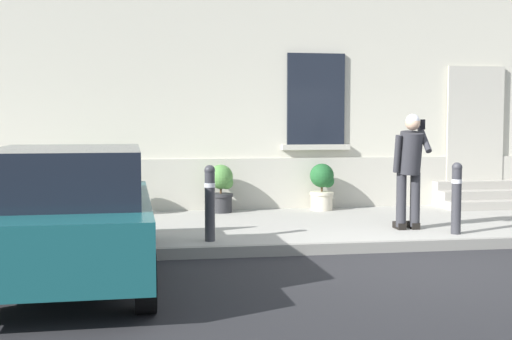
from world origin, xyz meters
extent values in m
plane|color=#232326|center=(0.00, 0.00, 0.00)|extent=(80.00, 80.00, 0.00)
cube|color=#99968E|center=(0.00, 2.80, 0.07)|extent=(24.00, 3.60, 0.15)
cube|color=gray|center=(0.00, 0.94, 0.07)|extent=(24.00, 0.12, 0.15)
cube|color=beige|center=(0.00, 5.30, 3.75)|extent=(24.00, 1.40, 7.50)
cube|color=#BCB7A8|center=(0.00, 4.58, 0.55)|extent=(24.00, 0.08, 1.10)
cube|color=brown|center=(2.97, 4.57, 1.68)|extent=(1.00, 0.08, 2.10)
cube|color=#BCB7A8|center=(2.97, 4.55, 1.73)|extent=(1.16, 0.06, 2.24)
cube|color=black|center=(-0.23, 4.57, 2.20)|extent=(1.10, 0.06, 1.70)
cube|color=#BCB7A8|center=(-0.23, 4.54, 1.30)|extent=(1.30, 0.12, 0.10)
cube|color=#9E998E|center=(2.97, 3.80, 0.23)|extent=(1.74, 0.32, 0.16)
cube|color=#9E998E|center=(2.97, 4.12, 0.31)|extent=(1.74, 0.32, 0.32)
cube|color=#9E998E|center=(2.97, 4.44, 0.39)|extent=(1.74, 0.32, 0.48)
cube|color=#165156|center=(-4.24, -0.11, 0.62)|extent=(1.83, 4.03, 0.64)
cube|color=black|center=(-4.23, -0.26, 1.22)|extent=(1.59, 2.43, 0.56)
cube|color=black|center=(-4.28, 1.90, 0.40)|extent=(1.66, 0.13, 0.20)
cube|color=yellow|center=(-4.28, 1.90, 0.58)|extent=(0.52, 0.03, 0.12)
cube|color=#B21414|center=(-5.03, 1.89, 0.84)|extent=(0.16, 0.04, 0.18)
cube|color=#B21414|center=(-3.52, 1.91, 0.84)|extent=(0.16, 0.04, 0.18)
cube|color=#165156|center=(-4.27, 1.64, 1.12)|extent=(1.49, 0.09, 0.60)
cylinder|color=black|center=(-3.41, -1.49, 0.30)|extent=(0.21, 0.60, 0.60)
cylinder|color=black|center=(-5.06, 1.27, 0.30)|extent=(0.21, 0.60, 0.60)
cylinder|color=black|center=(-3.47, 1.31, 0.30)|extent=(0.21, 0.60, 0.60)
cylinder|color=#333338|center=(1.05, 1.35, 0.62)|extent=(0.14, 0.14, 0.95)
sphere|color=#333338|center=(1.05, 1.35, 1.12)|extent=(0.15, 0.15, 0.15)
cylinder|color=silver|center=(1.05, 1.35, 0.92)|extent=(0.15, 0.15, 0.06)
cylinder|color=#333338|center=(-2.54, 1.35, 0.62)|extent=(0.14, 0.14, 0.95)
sphere|color=#333338|center=(-2.54, 1.35, 1.12)|extent=(0.15, 0.15, 0.15)
cylinder|color=silver|center=(-2.54, 1.35, 0.92)|extent=(0.15, 0.15, 0.06)
cylinder|color=#2D2D33|center=(0.41, 1.87, 0.60)|extent=(0.15, 0.15, 0.82)
cube|color=black|center=(0.41, 1.93, 0.20)|extent=(0.12, 0.28, 0.10)
cylinder|color=#2D2D33|center=(0.63, 1.87, 0.60)|extent=(0.15, 0.15, 0.82)
cube|color=black|center=(0.63, 1.93, 0.20)|extent=(0.12, 0.28, 0.10)
cylinder|color=#2D2D33|center=(0.52, 1.82, 1.32)|extent=(0.34, 0.44, 0.67)
sphere|color=tan|center=(0.52, 1.74, 1.76)|extent=(0.22, 0.22, 0.22)
sphere|color=silver|center=(0.52, 1.74, 1.79)|extent=(0.21, 0.21, 0.21)
cylinder|color=#2D2D33|center=(0.30, 1.77, 1.30)|extent=(0.09, 0.18, 0.57)
cylinder|color=#2D2D33|center=(0.72, 1.77, 1.52)|extent=(0.09, 0.42, 0.41)
cube|color=black|center=(0.67, 1.72, 1.74)|extent=(0.07, 0.02, 0.15)
cylinder|color=#606B38|center=(-3.93, 4.02, 0.32)|extent=(0.40, 0.40, 0.34)
cylinder|color=#606B38|center=(-3.93, 4.02, 0.46)|extent=(0.44, 0.44, 0.05)
cylinder|color=#47331E|center=(-3.93, 4.02, 0.61)|extent=(0.04, 0.04, 0.24)
sphere|color=#286B2D|center=(-3.93, 4.02, 0.79)|extent=(0.44, 0.44, 0.44)
sphere|color=#286B2D|center=(-3.83, 3.97, 0.69)|extent=(0.24, 0.24, 0.24)
cylinder|color=#2D2D30|center=(-2.06, 4.23, 0.32)|extent=(0.40, 0.40, 0.34)
cylinder|color=#2D2D30|center=(-2.06, 4.23, 0.46)|extent=(0.44, 0.44, 0.05)
cylinder|color=#47331E|center=(-2.06, 4.23, 0.61)|extent=(0.04, 0.04, 0.24)
sphere|color=#4C843D|center=(-2.06, 4.23, 0.79)|extent=(0.44, 0.44, 0.44)
sphere|color=#4C843D|center=(-1.96, 4.18, 0.69)|extent=(0.24, 0.24, 0.24)
cylinder|color=beige|center=(-0.19, 4.23, 0.32)|extent=(0.40, 0.40, 0.34)
cylinder|color=beige|center=(-0.19, 4.23, 0.46)|extent=(0.44, 0.44, 0.05)
cylinder|color=#47331E|center=(-0.19, 4.23, 0.61)|extent=(0.04, 0.04, 0.24)
sphere|color=#1E5628|center=(-0.19, 4.23, 0.79)|extent=(0.44, 0.44, 0.44)
sphere|color=#1E5628|center=(-0.09, 4.18, 0.69)|extent=(0.24, 0.24, 0.24)
camera|label=1|loc=(-3.41, -7.78, 1.79)|focal=47.42mm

